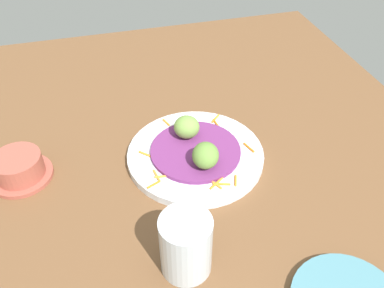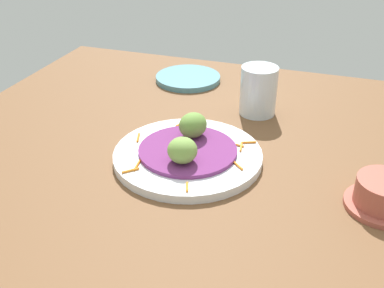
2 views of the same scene
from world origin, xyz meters
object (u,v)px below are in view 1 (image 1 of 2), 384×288
Objects in this scene: main_plate at (195,155)px; guac_scoop_left at (205,155)px; guac_scoop_center at (186,126)px; terracotta_bowl at (19,168)px; water_glass at (186,245)px.

guac_scoop_left is (4.57, 0.59, 3.80)cm from main_plate.
guac_scoop_center is 0.45× the size of terracotta_bowl.
guac_scoop_left is 19.95cm from water_glass.
water_glass is at bearing -14.79° from guac_scoop_center.
water_glass reaches higher than guac_scoop_center.
terracotta_bowl is at bearing -96.17° from main_plate.
guac_scoop_left is 0.49× the size of terracotta_bowl.
guac_scoop_center is at bearing 165.21° from water_glass.
guac_scoop_left reaches higher than terracotta_bowl.
guac_scoop_center is at bearing -172.61° from main_plate.
main_plate is at bearing -172.61° from guac_scoop_left.
guac_scoop_left is 1.09× the size of guac_scoop_center.
guac_scoop_left reaches higher than main_plate.
guac_scoop_center reaches higher than main_plate.
main_plate is 24.37cm from water_glass.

